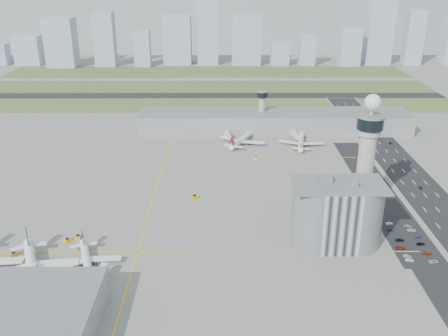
{
  "coord_description": "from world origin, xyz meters",
  "views": [
    {
      "loc": [
        -0.86,
        -226.98,
        122.85
      ],
      "look_at": [
        0.0,
        35.0,
        15.0
      ],
      "focal_mm": 40.0,
      "sensor_mm": 36.0,
      "label": 1
    }
  ],
  "objects_px": {
    "secondary_tower": "(262,107)",
    "airplane_near_b": "(31,264)",
    "tug_3": "(194,197)",
    "tug_1": "(67,240)",
    "admin_building": "(337,214)",
    "jet_bridge_near_2": "(92,288)",
    "car_lot_1": "(407,256)",
    "car_lot_6": "(434,261)",
    "car_hw_1": "(421,188)",
    "car_lot_3": "(400,240)",
    "car_lot_7": "(427,253)",
    "airplane_near_c": "(86,258)",
    "airplane_far_a": "(243,136)",
    "jet_bridge_far_0": "(226,134)",
    "tug_2": "(78,237)",
    "car_lot_4": "(391,230)",
    "car_lot_11": "(408,226)",
    "car_lot_8": "(421,244)",
    "tug_0": "(13,254)",
    "car_lot_2": "(401,248)",
    "car_hw_2": "(390,143)",
    "airplane_far_b": "(301,138)",
    "car_hw_4": "(351,118)",
    "control_tower": "(367,151)",
    "tug_4": "(256,158)",
    "car_lot_5": "(389,224)",
    "car_lot_10": "(412,230)",
    "tug_5": "(292,150)",
    "car_lot_0": "(410,260)",
    "jet_bridge_near_1": "(17,288)",
    "jet_bridge_far_1": "(292,134)"
  },
  "relations": [
    {
      "from": "airplane_near_b",
      "to": "car_hw_4",
      "type": "height_order",
      "value": "airplane_near_b"
    },
    {
      "from": "secondary_tower",
      "to": "airplane_near_b",
      "type": "xyz_separation_m",
      "value": [
        -111.22,
        -199.12,
        -12.38
      ]
    },
    {
      "from": "admin_building",
      "to": "control_tower",
      "type": "bearing_deg",
      "value": 56.3
    },
    {
      "from": "airplane_near_c",
      "to": "car_lot_7",
      "type": "distance_m",
      "value": 152.52
    },
    {
      "from": "car_lot_3",
      "to": "car_lot_7",
      "type": "height_order",
      "value": "car_lot_3"
    },
    {
      "from": "tug_3",
      "to": "car_lot_7",
      "type": "bearing_deg",
      "value": -145.45
    },
    {
      "from": "airplane_near_b",
      "to": "car_lot_4",
      "type": "relative_size",
      "value": 13.25
    },
    {
      "from": "tug_2",
      "to": "airplane_far_b",
      "type": "bearing_deg",
      "value": 40.07
    },
    {
      "from": "airplane_far_a",
      "to": "car_lot_5",
      "type": "distance_m",
      "value": 142.27
    },
    {
      "from": "tug_3",
      "to": "tug_1",
      "type": "bearing_deg",
      "value": 101.96
    },
    {
      "from": "tug_4",
      "to": "car_hw_4",
      "type": "bearing_deg",
      "value": 171.37
    },
    {
      "from": "car_lot_7",
      "to": "car_lot_8",
      "type": "bearing_deg",
      "value": -6.2
    },
    {
      "from": "airplane_far_b",
      "to": "tug_5",
      "type": "distance_m",
      "value": 14.71
    },
    {
      "from": "car_lot_10",
      "to": "tug_5",
      "type": "bearing_deg",
      "value": 26.06
    },
    {
      "from": "car_lot_4",
      "to": "car_lot_1",
      "type": "bearing_deg",
      "value": -177.41
    },
    {
      "from": "car_lot_2",
      "to": "tug_5",
      "type": "bearing_deg",
      "value": 17.19
    },
    {
      "from": "tug_3",
      "to": "tug_5",
      "type": "bearing_deg",
      "value": -67.12
    },
    {
      "from": "control_tower",
      "to": "jet_bridge_near_2",
      "type": "distance_m",
      "value": 146.36
    },
    {
      "from": "car_lot_6",
      "to": "car_hw_2",
      "type": "bearing_deg",
      "value": -20.5
    },
    {
      "from": "jet_bridge_far_1",
      "to": "tug_5",
      "type": "distance_m",
      "value": 28.73
    },
    {
      "from": "airplane_far_a",
      "to": "jet_bridge_far_0",
      "type": "relative_size",
      "value": 2.96
    },
    {
      "from": "car_lot_1",
      "to": "car_hw_1",
      "type": "distance_m",
      "value": 81.01
    },
    {
      "from": "jet_bridge_near_1",
      "to": "tug_2",
      "type": "relative_size",
      "value": 4.26
    },
    {
      "from": "airplane_far_a",
      "to": "car_lot_4",
      "type": "distance_m",
      "value": 146.93
    },
    {
      "from": "car_hw_1",
      "to": "car_hw_2",
      "type": "bearing_deg",
      "value": 90.16
    },
    {
      "from": "tug_4",
      "to": "car_lot_8",
      "type": "relative_size",
      "value": 0.76
    },
    {
      "from": "tug_4",
      "to": "car_lot_0",
      "type": "height_order",
      "value": "tug_4"
    },
    {
      "from": "tug_1",
      "to": "car_lot_7",
      "type": "height_order",
      "value": "tug_1"
    },
    {
      "from": "car_lot_1",
      "to": "car_lot_6",
      "type": "height_order",
      "value": "car_lot_6"
    },
    {
      "from": "tug_0",
      "to": "car_lot_3",
      "type": "height_order",
      "value": "tug_0"
    },
    {
      "from": "tug_2",
      "to": "car_lot_4",
      "type": "xyz_separation_m",
      "value": [
        153.09,
        7.01,
        -0.36
      ]
    },
    {
      "from": "airplane_far_b",
      "to": "car_lot_5",
      "type": "xyz_separation_m",
      "value": [
        27.49,
        -119.43,
        -4.71
      ]
    },
    {
      "from": "airplane_far_a",
      "to": "jet_bridge_near_2",
      "type": "bearing_deg",
      "value": -175.43
    },
    {
      "from": "car_hw_2",
      "to": "jet_bridge_near_2",
      "type": "bearing_deg",
      "value": -130.15
    },
    {
      "from": "secondary_tower",
      "to": "car_lot_2",
      "type": "relative_size",
      "value": 7.37
    },
    {
      "from": "admin_building",
      "to": "jet_bridge_far_0",
      "type": "distance_m",
      "value": 162.39
    },
    {
      "from": "car_lot_8",
      "to": "tug_2",
      "type": "bearing_deg",
      "value": 79.11
    },
    {
      "from": "tug_0",
      "to": "tug_1",
      "type": "bearing_deg",
      "value": 75.39
    },
    {
      "from": "admin_building",
      "to": "jet_bridge_near_2",
      "type": "height_order",
      "value": "admin_building"
    },
    {
      "from": "car_lot_4",
      "to": "car_lot_11",
      "type": "bearing_deg",
      "value": -68.24
    },
    {
      "from": "tug_1",
      "to": "tug_5",
      "type": "xyz_separation_m",
      "value": [
        122.84,
        124.19,
        -0.11
      ]
    },
    {
      "from": "airplane_far_b",
      "to": "tug_4",
      "type": "bearing_deg",
      "value": 138.55
    },
    {
      "from": "tug_5",
      "to": "car_lot_11",
      "type": "height_order",
      "value": "tug_5"
    },
    {
      "from": "tug_0",
      "to": "airplane_near_c",
      "type": "bearing_deg",
      "value": 29.39
    },
    {
      "from": "car_lot_4",
      "to": "jet_bridge_far_1",
      "type": "bearing_deg",
      "value": 14.59
    },
    {
      "from": "car_lot_2",
      "to": "car_lot_8",
      "type": "xyz_separation_m",
      "value": [
        10.5,
        3.58,
        0.06
      ]
    },
    {
      "from": "airplane_far_b",
      "to": "tug_3",
      "type": "xyz_separation_m",
      "value": [
        -72.97,
        -88.46,
        -4.25
      ]
    },
    {
      "from": "secondary_tower",
      "to": "airplane_near_b",
      "type": "distance_m",
      "value": 228.41
    },
    {
      "from": "jet_bridge_far_0",
      "to": "car_lot_4",
      "type": "height_order",
      "value": "jet_bridge_far_0"
    },
    {
      "from": "car_hw_2",
      "to": "car_hw_4",
      "type": "bearing_deg",
      "value": 107.0
    }
  ]
}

